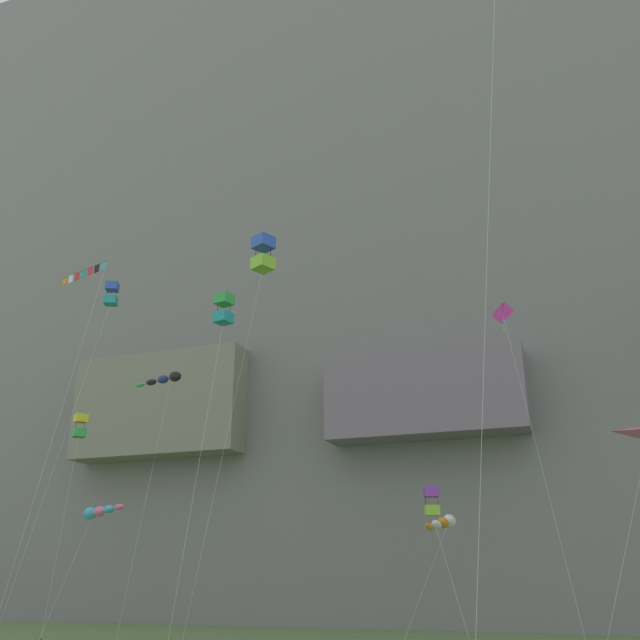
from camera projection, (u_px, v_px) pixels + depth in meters
cliff_face at (435, 220)px, 77.30m from camera, size 180.00×24.15×82.32m
kite_diamond_mid_left at (508, 335)px, 40.23m from camera, size 3.34×5.75×19.16m
kite_box_high_left at (111, 294)px, 53.27m from camera, size 2.27×5.72×25.07m
kite_box_mid_center at (80, 426)px, 53.10m from camera, size 1.47×2.95×15.57m
kite_banner_upper_left at (81, 287)px, 42.28m from camera, size 4.49×6.54×21.62m
kite_windsock_high_center at (99, 512)px, 45.80m from camera, size 5.31×5.30×8.29m
kite_box_upper_right at (432, 501)px, 36.67m from camera, size 2.75×3.74×8.30m
kite_box_near_cliff at (263, 254)px, 42.83m from camera, size 3.77×2.65×23.58m
kite_windsock_mid_right at (444, 523)px, 45.12m from camera, size 3.13×6.09×7.88m
kite_windsock_low_center at (164, 380)px, 52.88m from camera, size 4.79×4.86×18.37m
kite_box_upper_mid at (224, 310)px, 32.75m from camera, size 1.42×2.09×16.34m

